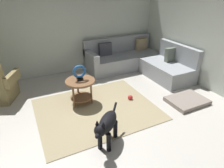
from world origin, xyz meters
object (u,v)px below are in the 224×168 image
dog_bed_mat (187,101)px  sectional_couch (138,62)px  torus_sculpture (79,72)px  dog_toy_ball (130,97)px  dog (107,125)px  side_table (80,86)px

dog_bed_mat → sectional_couch: bearing=89.6°
torus_sculpture → dog_toy_ball: bearing=-18.5°
sectional_couch → dog: (-2.07, -2.30, 0.09)m
torus_sculpture → dog: 1.38m
torus_sculpture → dog: (-0.03, -1.34, -0.33)m
sectional_couch → side_table: size_ratio=3.75×
sectional_couch → dog: bearing=-132.0°
side_table → dog: (-0.03, -1.34, -0.04)m
torus_sculpture → dog_bed_mat: bearing=-25.8°
dog_bed_mat → dog: (-2.05, -0.36, 0.33)m
torus_sculpture → dog_bed_mat: (2.02, -0.98, -0.67)m
dog_toy_ball → dog: bearing=-135.8°
sectional_couch → side_table: sectional_couch is taller
dog_toy_ball → dog_bed_mat: bearing=-32.1°
sectional_couch → side_table: 2.25m
sectional_couch → dog_toy_ball: 1.67m
torus_sculpture → dog_toy_ball: 1.24m
sectional_couch → dog_bed_mat: sectional_couch is taller
dog_bed_mat → dog: dog is taller
torus_sculpture → dog: torus_sculpture is taller
dog → dog_toy_ball: size_ratio=5.95×
side_table → dog_toy_ball: size_ratio=5.56×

